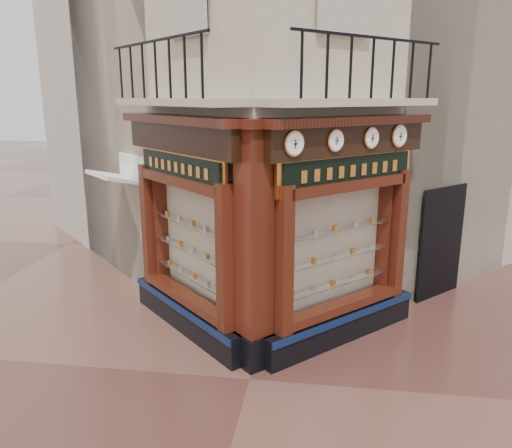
% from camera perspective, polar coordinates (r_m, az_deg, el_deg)
% --- Properties ---
extents(ground, '(80.00, 80.00, 0.00)m').
position_cam_1_polar(ground, '(8.16, -0.73, -17.33)').
color(ground, '#502D25').
rests_on(ground, ground).
extents(main_building, '(11.31, 11.31, 12.00)m').
position_cam_1_polar(main_building, '(13.18, 3.58, 21.79)').
color(main_building, '#C5B599').
rests_on(main_building, ground).
extents(neighbour_left, '(11.31, 11.31, 11.00)m').
position_cam_1_polar(neighbour_left, '(15.94, -5.08, 18.66)').
color(neighbour_left, beige).
rests_on(neighbour_left, ground).
extents(neighbour_right, '(11.31, 11.31, 11.00)m').
position_cam_1_polar(neighbour_right, '(15.61, 13.92, 18.41)').
color(neighbour_right, beige).
rests_on(neighbour_right, ground).
extents(shopfront_left, '(2.86, 2.86, 3.98)m').
position_cam_1_polar(shopfront_left, '(9.09, -8.04, -0.52)').
color(shopfront_left, black).
rests_on(shopfront_left, ground).
extents(shopfront_right, '(2.86, 2.86, 3.98)m').
position_cam_1_polar(shopfront_right, '(8.75, 9.96, -1.18)').
color(shopfront_right, black).
rests_on(shopfront_right, ground).
extents(corner_pilaster, '(0.85, 0.85, 3.98)m').
position_cam_1_polar(corner_pilaster, '(7.80, -0.21, -3.10)').
color(corner_pilaster, black).
rests_on(corner_pilaster, ground).
extents(balcony, '(5.94, 2.97, 1.03)m').
position_cam_1_polar(balcony, '(8.42, 0.77, 13.87)').
color(balcony, '#C5B599').
rests_on(balcony, ground).
extents(clock_a, '(0.30, 0.30, 0.38)m').
position_cam_1_polar(clock_a, '(7.40, 4.36, 9.14)').
color(clock_a, '#C87B42').
rests_on(clock_a, ground).
extents(clock_b, '(0.28, 0.28, 0.35)m').
position_cam_1_polar(clock_b, '(7.99, 9.06, 9.39)').
color(clock_b, '#C87B42').
rests_on(clock_b, ground).
extents(clock_c, '(0.29, 0.29, 0.36)m').
position_cam_1_polar(clock_c, '(8.61, 13.03, 9.55)').
color(clock_c, '#C87B42').
rests_on(clock_c, ground).
extents(clock_d, '(0.32, 0.32, 0.40)m').
position_cam_1_polar(clock_d, '(9.18, 16.04, 9.64)').
color(clock_d, '#C87B42').
rests_on(clock_d, ground).
extents(awning, '(1.52, 1.52, 0.26)m').
position_cam_1_polar(awning, '(11.88, -15.08, -7.32)').
color(awning, white).
rests_on(awning, ground).
extents(signboard_left, '(2.09, 2.09, 0.56)m').
position_cam_1_polar(signboard_left, '(8.83, -8.74, 6.46)').
color(signboard_left, gold).
rests_on(signboard_left, ground).
extents(signboard_right, '(2.27, 2.27, 0.61)m').
position_cam_1_polar(signboard_right, '(8.47, 10.67, 6.05)').
color(signboard_right, gold).
rests_on(signboard_right, ground).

